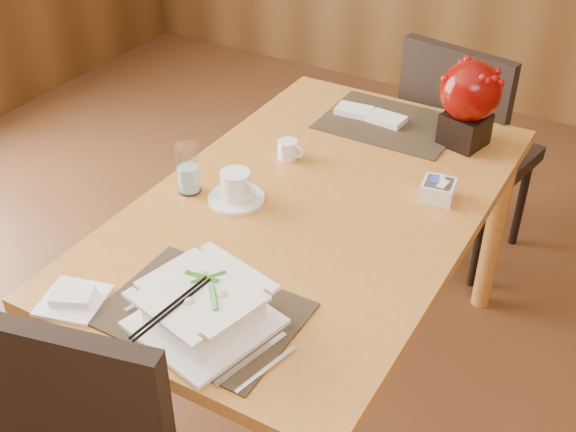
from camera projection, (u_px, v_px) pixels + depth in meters
The scene contains 12 objects.
dining_table at pixel (313, 228), 2.14m from camera, with size 0.90×1.50×0.75m.
placemat_near at pixel (203, 313), 1.69m from camera, with size 0.45×0.33×0.01m, color black.
placemat_far at pixel (390, 123), 2.47m from camera, with size 0.45×0.33×0.01m, color black.
soup_setting at pixel (203, 309), 1.63m from camera, with size 0.34×0.34×0.11m.
coffee_cup at pixel (236, 188), 2.07m from camera, with size 0.16×0.16×0.09m.
water_glass at pixel (188, 169), 2.08m from camera, with size 0.07×0.07×0.15m, color white.
creamer_jug at pixel (288, 149), 2.27m from camera, with size 0.08×0.08×0.06m, color white, non-canonical shape.
sugar_caddy at pixel (438, 190), 2.08m from camera, with size 0.09×0.09×0.05m, color white.
berry_decor at pixel (469, 99), 2.27m from camera, with size 0.19×0.19×0.29m.
napkins_far at pixel (372, 115), 2.49m from camera, with size 0.25×0.09×0.02m, color white, non-canonical shape.
bread_plate at pixel (73, 300), 1.73m from camera, with size 0.15×0.15×0.01m, color white.
far_chair at pixel (461, 144), 2.78m from camera, with size 0.52×0.52×0.96m.
Camera 1 is at (0.80, -0.94, 1.91)m, focal length 45.00 mm.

